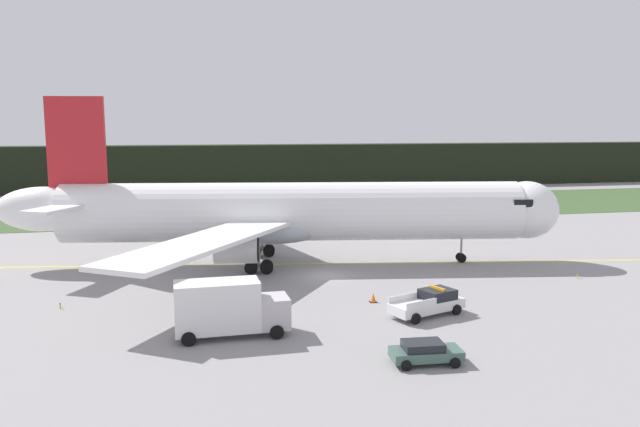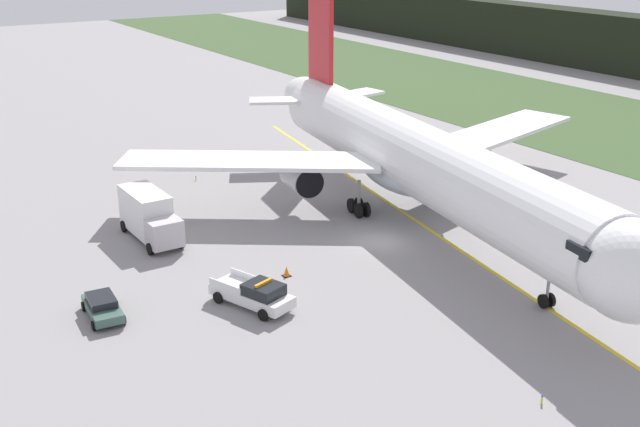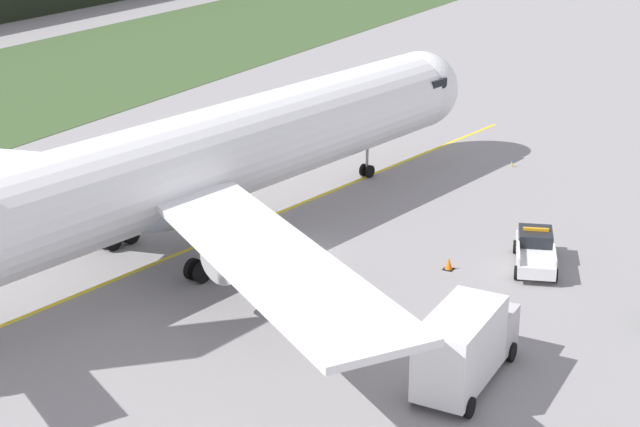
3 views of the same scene
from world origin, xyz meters
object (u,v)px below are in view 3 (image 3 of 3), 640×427
at_px(airliner, 191,165).
at_px(ops_pickup_truck, 535,250).
at_px(catering_truck, 465,344).
at_px(apron_cone, 449,264).

relative_size(airliner, ops_pickup_truck, 9.03).
relative_size(airliner, catering_truck, 7.43).
bearing_deg(airliner, apron_cone, -73.58).
distance_m(airliner, ops_pickup_truck, 20.02).
bearing_deg(apron_cone, catering_truck, -154.43).
xyz_separation_m(airliner, apron_cone, (4.21, -14.28, -4.70)).
relative_size(ops_pickup_truck, apron_cone, 8.45).
distance_m(airliner, catering_truck, 21.23).
bearing_deg(airliner, ops_pickup_truck, -68.63).
distance_m(catering_truck, apron_cone, 12.73).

